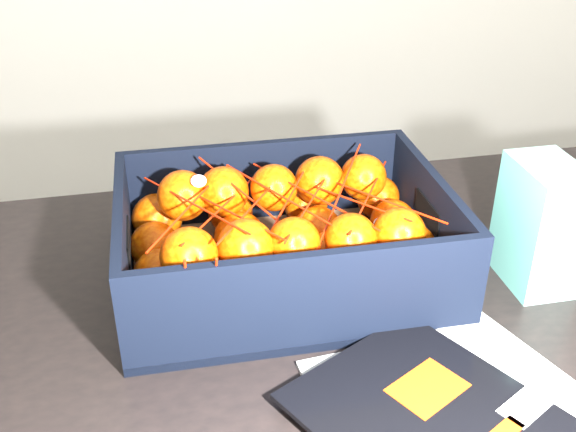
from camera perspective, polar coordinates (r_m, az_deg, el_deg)
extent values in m
cube|color=black|center=(0.88, 7.96, -8.96)|extent=(1.21, 0.82, 0.04)
cylinder|color=black|center=(1.39, -21.28, -14.37)|extent=(0.06, 0.06, 0.71)
cylinder|color=black|center=(1.57, 22.42, -8.73)|extent=(0.06, 0.06, 0.71)
cube|color=silver|center=(0.74, 17.32, -15.84)|extent=(0.29, 0.33, 0.01)
cube|color=black|center=(0.72, 12.77, -16.53)|extent=(0.32, 0.35, 0.01)
cube|color=#F8410D|center=(0.75, 11.43, -13.70)|extent=(0.09, 0.08, 0.00)
cube|color=white|center=(0.75, 18.98, -14.63)|extent=(0.06, 0.06, 0.00)
cube|color=brown|center=(0.92, -0.36, -4.73)|extent=(0.41, 0.31, 0.01)
cube|color=black|center=(1.01, -1.95, 2.73)|extent=(0.41, 0.01, 0.13)
cube|color=black|center=(0.76, 1.73, -7.26)|extent=(0.41, 0.01, 0.13)
cube|color=black|center=(0.87, -13.36, -2.84)|extent=(0.01, 0.28, 0.13)
cube|color=black|center=(0.94, 11.72, -0.30)|extent=(0.01, 0.28, 0.13)
sphere|color=#D74604|center=(0.80, -10.29, -7.82)|extent=(0.06, 0.06, 0.06)
sphere|color=#D74604|center=(0.86, -10.47, -4.87)|extent=(0.07, 0.07, 0.07)
sphere|color=#D74604|center=(0.91, -10.93, -2.44)|extent=(0.06, 0.06, 0.06)
sphere|color=#D74604|center=(0.98, -10.73, -0.19)|extent=(0.07, 0.07, 0.07)
sphere|color=#D74604|center=(0.80, -2.54, -7.16)|extent=(0.07, 0.07, 0.07)
sphere|color=#D74604|center=(0.86, -3.25, -4.24)|extent=(0.07, 0.07, 0.07)
sphere|color=#D74604|center=(0.92, -4.00, -1.75)|extent=(0.07, 0.07, 0.07)
sphere|color=#D74604|center=(0.98, -4.76, 0.36)|extent=(0.06, 0.06, 0.06)
sphere|color=#D74604|center=(0.82, 4.53, -6.33)|extent=(0.06, 0.06, 0.06)
sphere|color=#D74604|center=(0.87, 3.36, -3.52)|extent=(0.07, 0.07, 0.07)
sphere|color=#D74604|center=(0.93, 2.44, -1.26)|extent=(0.07, 0.07, 0.07)
sphere|color=#D74604|center=(1.00, 1.47, 1.01)|extent=(0.06, 0.06, 0.06)
sphere|color=#D74604|center=(0.85, 11.88, -5.27)|extent=(0.07, 0.07, 0.07)
sphere|color=#D74604|center=(0.91, 10.09, -2.65)|extent=(0.07, 0.07, 0.07)
sphere|color=#D74604|center=(0.96, 8.63, -0.49)|extent=(0.06, 0.06, 0.06)
sphere|color=#D74604|center=(1.02, 7.42, 1.56)|extent=(0.06, 0.06, 0.06)
sphere|color=#D74604|center=(0.79, -8.15, -3.27)|extent=(0.07, 0.07, 0.07)
sphere|color=#D74604|center=(0.92, -8.67, 1.69)|extent=(0.07, 0.07, 0.07)
sphere|color=#D74604|center=(0.80, -3.49, -2.60)|extent=(0.07, 0.07, 0.07)
sphere|color=#D74604|center=(0.92, -5.36, 2.00)|extent=(0.07, 0.07, 0.07)
sphere|color=#D74604|center=(0.81, 0.51, -2.25)|extent=(0.06, 0.06, 0.06)
sphere|color=#D74604|center=(0.93, -1.17, 2.35)|extent=(0.06, 0.06, 0.06)
sphere|color=#D74604|center=(0.82, 5.21, -1.92)|extent=(0.06, 0.06, 0.06)
sphere|color=#D74604|center=(0.95, 2.62, 2.92)|extent=(0.07, 0.07, 0.07)
sphere|color=#D74604|center=(0.83, 9.14, -1.47)|extent=(0.06, 0.06, 0.06)
sphere|color=#D74604|center=(0.96, 6.24, 3.21)|extent=(0.06, 0.06, 0.06)
cylinder|color=red|center=(0.85, -7.91, 1.04)|extent=(0.12, 0.21, 0.03)
cylinder|color=red|center=(0.85, -5.32, 0.60)|extent=(0.12, 0.21, 0.03)
cylinder|color=red|center=(0.86, -2.95, 1.28)|extent=(0.12, 0.21, 0.03)
cylinder|color=red|center=(0.87, -0.49, 1.61)|extent=(0.12, 0.21, 0.00)
cylinder|color=red|center=(0.87, 1.90, 1.81)|extent=(0.12, 0.21, 0.01)
cylinder|color=red|center=(0.88, 4.33, 1.67)|extent=(0.12, 0.21, 0.04)
cylinder|color=red|center=(0.88, 6.90, 1.67)|extent=(0.12, 0.21, 0.03)
cylinder|color=red|center=(0.85, -7.91, 1.00)|extent=(0.12, 0.21, 0.01)
cylinder|color=red|center=(0.86, -5.39, 0.78)|extent=(0.12, 0.21, 0.03)
cylinder|color=red|center=(0.84, -2.78, 0.97)|extent=(0.12, 0.21, 0.03)
cylinder|color=red|center=(0.85, -0.29, 0.77)|extent=(0.12, 0.21, 0.02)
cylinder|color=red|center=(0.86, 2.07, 1.49)|extent=(0.12, 0.21, 0.01)
cylinder|color=red|center=(0.88, 4.32, 1.91)|extent=(0.12, 0.21, 0.04)
cylinder|color=red|center=(0.89, 6.73, 1.82)|extent=(0.12, 0.21, 0.02)
cylinder|color=red|center=(0.74, -8.36, -5.67)|extent=(0.00, 0.03, 0.09)
cylinder|color=red|center=(0.74, -6.04, -5.44)|extent=(0.01, 0.04, 0.08)
cube|color=white|center=(0.93, 20.05, -0.67)|extent=(0.07, 0.11, 0.16)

